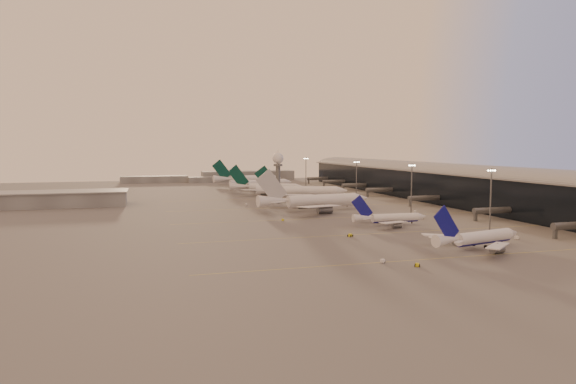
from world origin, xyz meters
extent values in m
plane|color=#605D5D|center=(0.00, 0.00, 0.00)|extent=(700.00, 700.00, 0.00)
cube|color=gold|center=(30.00, -35.00, 0.01)|extent=(180.00, 0.25, 0.02)
cube|color=gold|center=(30.00, 10.00, 0.01)|extent=(180.00, 0.25, 0.02)
cube|color=gold|center=(30.00, 55.00, 0.01)|extent=(180.00, 0.25, 0.02)
cube|color=gold|center=(30.00, 100.00, 0.01)|extent=(180.00, 0.25, 0.02)
cube|color=gold|center=(30.00, 150.00, 0.01)|extent=(180.00, 0.25, 0.02)
cube|color=black|center=(108.00, 110.00, 9.00)|extent=(36.00, 360.00, 18.00)
cylinder|color=gray|center=(108.00, 110.00, 18.00)|extent=(10.08, 360.00, 10.08)
cube|color=gray|center=(108.00, 110.00, 18.20)|extent=(40.00, 362.00, 0.80)
cube|color=#575A5F|center=(72.00, -18.00, 2.20)|extent=(1.20, 1.20, 4.40)
cylinder|color=#575A5F|center=(82.00, 28.00, 4.50)|extent=(22.00, 2.80, 2.80)
cube|color=#575A5F|center=(72.00, 28.00, 2.20)|extent=(1.20, 1.20, 4.40)
cylinder|color=#575A5F|center=(82.00, 86.00, 4.50)|extent=(22.00, 2.80, 2.80)
cube|color=#575A5F|center=(72.00, 86.00, 2.20)|extent=(1.20, 1.20, 4.40)
cylinder|color=#575A5F|center=(82.00, 142.00, 4.50)|extent=(22.00, 2.80, 2.80)
cube|color=#575A5F|center=(72.00, 142.00, 2.20)|extent=(1.20, 1.20, 4.40)
cylinder|color=#575A5F|center=(82.00, 184.00, 4.50)|extent=(22.00, 2.80, 2.80)
cube|color=#575A5F|center=(72.00, 184.00, 2.20)|extent=(1.20, 1.20, 4.40)
cylinder|color=#575A5F|center=(82.00, 226.00, 4.50)|extent=(22.00, 2.80, 2.80)
cube|color=#575A5F|center=(72.00, 226.00, 2.20)|extent=(1.20, 1.20, 4.40)
cylinder|color=#575A5F|center=(82.00, 266.00, 4.50)|extent=(22.00, 2.80, 2.80)
cube|color=#575A5F|center=(72.00, 266.00, 2.20)|extent=(1.20, 1.20, 4.40)
cube|color=slate|center=(-120.00, 140.00, 4.00)|extent=(80.00, 25.00, 8.00)
cube|color=gray|center=(-120.00, 140.00, 8.20)|extent=(82.00, 27.00, 0.60)
cylinder|color=#575A5F|center=(5.00, 120.00, 11.00)|extent=(2.60, 2.60, 22.00)
cylinder|color=#575A5F|center=(5.00, 120.00, 22.50)|extent=(5.20, 5.20, 1.20)
sphere|color=white|center=(5.00, 120.00, 26.40)|extent=(6.40, 6.40, 6.40)
cylinder|color=#575A5F|center=(5.00, 120.00, 30.10)|extent=(0.16, 0.16, 2.00)
cylinder|color=#575A5F|center=(58.00, 0.00, 12.50)|extent=(0.56, 0.56, 25.00)
cube|color=#575A5F|center=(58.00, 0.00, 24.50)|extent=(3.60, 0.25, 0.25)
sphere|color=#FFEABF|center=(56.50, 0.00, 24.10)|extent=(0.56, 0.56, 0.56)
sphere|color=#FFEABF|center=(57.50, 0.00, 24.10)|extent=(0.56, 0.56, 0.56)
sphere|color=#FFEABF|center=(58.50, 0.00, 24.10)|extent=(0.56, 0.56, 0.56)
sphere|color=#FFEABF|center=(59.50, 0.00, 24.10)|extent=(0.56, 0.56, 0.56)
cylinder|color=#575A5F|center=(55.00, 55.00, 12.50)|extent=(0.56, 0.56, 25.00)
cube|color=#575A5F|center=(55.00, 55.00, 24.50)|extent=(3.60, 0.25, 0.25)
sphere|color=#FFEABF|center=(53.50, 55.00, 24.10)|extent=(0.56, 0.56, 0.56)
sphere|color=#FFEABF|center=(54.50, 55.00, 24.10)|extent=(0.56, 0.56, 0.56)
sphere|color=#FFEABF|center=(55.50, 55.00, 24.10)|extent=(0.56, 0.56, 0.56)
sphere|color=#FFEABF|center=(56.50, 55.00, 24.10)|extent=(0.56, 0.56, 0.56)
cylinder|color=#575A5F|center=(50.00, 110.00, 12.50)|extent=(0.56, 0.56, 25.00)
cube|color=#575A5F|center=(50.00, 110.00, 24.50)|extent=(3.60, 0.25, 0.25)
sphere|color=#FFEABF|center=(48.50, 110.00, 24.10)|extent=(0.56, 0.56, 0.56)
sphere|color=#FFEABF|center=(49.50, 110.00, 24.10)|extent=(0.56, 0.56, 0.56)
sphere|color=#FFEABF|center=(50.50, 110.00, 24.10)|extent=(0.56, 0.56, 0.56)
sphere|color=#FFEABF|center=(51.50, 110.00, 24.10)|extent=(0.56, 0.56, 0.56)
cylinder|color=#575A5F|center=(48.00, 200.00, 12.50)|extent=(0.56, 0.56, 25.00)
cube|color=#575A5F|center=(48.00, 200.00, 24.50)|extent=(3.60, 0.25, 0.25)
sphere|color=#FFEABF|center=(46.50, 200.00, 24.10)|extent=(0.56, 0.56, 0.56)
sphere|color=#FFEABF|center=(47.50, 200.00, 24.10)|extent=(0.56, 0.56, 0.56)
sphere|color=#FFEABF|center=(48.50, 200.00, 24.10)|extent=(0.56, 0.56, 0.56)
sphere|color=#FFEABF|center=(49.50, 200.00, 24.10)|extent=(0.56, 0.56, 0.56)
cube|color=slate|center=(-60.00, 320.00, 3.00)|extent=(60.00, 18.00, 6.00)
cube|color=slate|center=(30.00, 330.00, 4.50)|extent=(90.00, 20.00, 9.00)
cube|color=slate|center=(-10.00, 310.00, 2.50)|extent=(40.00, 15.00, 5.00)
cylinder|color=white|center=(36.05, -25.76, 3.29)|extent=(23.97, 9.51, 4.03)
cylinder|color=navy|center=(36.05, -25.76, 2.38)|extent=(23.25, 8.30, 2.90)
cone|color=white|center=(49.78, -22.43, 3.29)|extent=(5.41, 5.00, 4.03)
cone|color=white|center=(19.71, -29.73, 3.79)|extent=(10.61, 6.26, 4.03)
cube|color=white|center=(32.73, -36.78, 2.58)|extent=(15.44, 14.35, 1.27)
cylinder|color=slate|center=(34.99, -33.82, 0.74)|extent=(5.07, 3.63, 2.62)
cube|color=slate|center=(34.99, -33.82, 1.88)|extent=(0.37, 0.33, 1.61)
cube|color=white|center=(28.05, -17.49, 2.58)|extent=(17.59, 8.10, 1.27)
cylinder|color=slate|center=(31.41, -19.09, 0.74)|extent=(5.07, 3.63, 2.62)
cube|color=slate|center=(31.41, -19.09, 1.88)|extent=(0.37, 0.33, 1.61)
cube|color=navy|center=(19.22, -29.84, 8.78)|extent=(10.84, 2.97, 12.02)
cube|color=white|center=(20.82, -34.17, 3.90)|extent=(4.63, 4.25, 0.27)
cube|color=white|center=(18.66, -25.26, 3.90)|extent=(4.85, 2.66, 0.27)
cylinder|color=black|center=(44.79, -23.64, 0.53)|extent=(0.53, 0.53, 1.06)
cylinder|color=black|center=(33.64, -23.94, 0.58)|extent=(1.26, 0.79, 1.17)
cylinder|color=black|center=(34.74, -28.48, 0.58)|extent=(1.26, 0.79, 1.17)
cylinder|color=white|center=(31.37, 26.46, 2.87)|extent=(20.72, 4.00, 3.51)
cylinder|color=navy|center=(31.37, 26.46, 2.08)|extent=(20.28, 3.00, 2.53)
cone|color=white|center=(43.69, 26.17, 2.87)|extent=(4.08, 3.61, 3.51)
cone|color=white|center=(16.73, 26.81, 3.31)|extent=(8.74, 3.72, 3.51)
cube|color=white|center=(26.10, 17.94, 2.25)|extent=(14.90, 9.79, 1.10)
cylinder|color=slate|center=(28.66, 19.92, 0.65)|extent=(4.05, 2.38, 2.28)
cube|color=slate|center=(28.66, 19.92, 1.64)|extent=(0.28, 0.24, 1.41)
cube|color=white|center=(26.51, 35.23, 2.25)|extent=(14.71, 10.33, 1.10)
cylinder|color=slate|center=(28.97, 33.12, 0.65)|extent=(4.05, 2.38, 2.28)
cube|color=slate|center=(28.97, 33.12, 1.64)|extent=(0.28, 0.24, 1.41)
cube|color=navy|center=(16.29, 26.82, 7.65)|extent=(9.65, 0.55, 10.47)
cube|color=white|center=(16.66, 22.81, 3.39)|extent=(4.26, 3.03, 0.23)
cube|color=white|center=(16.85, 30.80, 3.39)|extent=(4.24, 3.17, 0.23)
cylinder|color=black|center=(39.21, 26.28, 0.46)|extent=(0.46, 0.46, 0.92)
cylinder|color=black|center=(29.75, 28.54, 0.51)|extent=(1.03, 0.49, 1.02)
cylinder|color=black|center=(29.66, 24.47, 0.51)|extent=(1.03, 0.49, 1.02)
cylinder|color=white|center=(18.98, 82.65, 4.18)|extent=(39.03, 10.36, 6.03)
cylinder|color=white|center=(18.98, 82.65, 2.83)|extent=(38.07, 8.59, 4.34)
cone|color=white|center=(41.86, 85.25, 4.18)|extent=(8.10, 6.84, 6.03)
cone|color=white|center=(-8.23, 79.55, 4.94)|extent=(16.76, 7.82, 6.03)
cube|color=white|center=(11.44, 65.64, 3.13)|extent=(26.46, 20.98, 1.79)
cylinder|color=slate|center=(15.65, 69.93, 0.68)|extent=(7.86, 4.74, 3.92)
cube|color=slate|center=(15.65, 69.93, 2.07)|extent=(0.32, 0.27, 2.41)
cube|color=white|center=(7.81, 97.53, 3.13)|extent=(28.12, 16.13, 1.79)
cylinder|color=slate|center=(12.88, 94.28, 0.68)|extent=(7.86, 4.74, 3.92)
cube|color=slate|center=(12.88, 94.28, 2.07)|extent=(0.32, 0.27, 2.41)
cube|color=#B8BBC1|center=(-9.04, 79.46, 12.06)|extent=(16.65, 2.23, 17.90)
cube|color=white|center=(-7.71, 72.09, 5.09)|extent=(7.80, 6.38, 0.24)
cube|color=white|center=(-9.40, 86.93, 5.09)|extent=(7.98, 5.13, 0.24)
cylinder|color=black|center=(33.55, 84.30, 0.49)|extent=(0.49, 0.49, 0.97)
cylinder|color=black|center=(15.64, 84.42, 0.53)|extent=(1.12, 0.60, 1.07)
cylinder|color=black|center=(16.13, 80.17, 0.53)|extent=(1.12, 0.60, 1.07)
cylinder|color=white|center=(29.88, 139.35, 4.08)|extent=(36.14, 13.90, 5.77)
cylinder|color=white|center=(29.88, 139.35, 2.78)|extent=(35.07, 12.16, 4.16)
cone|color=white|center=(50.66, 134.41, 4.08)|extent=(8.07, 7.22, 5.77)
cone|color=white|center=(5.18, 145.23, 4.80)|extent=(15.93, 9.09, 5.77)
cube|color=white|center=(17.82, 126.75, 3.07)|extent=(26.66, 12.38, 1.71)
cylinder|color=slate|center=(22.91, 129.20, 0.70)|extent=(7.61, 5.25, 3.75)
cube|color=slate|center=(22.91, 129.20, 2.06)|extent=(0.35, 0.31, 2.31)
cube|color=white|center=(24.79, 156.03, 3.07)|extent=(23.47, 21.69, 1.71)
cylinder|color=slate|center=(28.23, 151.56, 0.70)|extent=(7.61, 5.25, 3.75)
cube|color=slate|center=(28.23, 151.56, 2.06)|extent=(0.35, 0.31, 2.31)
cube|color=#07352F|center=(4.45, 145.40, 11.69)|extent=(15.52, 4.01, 17.08)
cube|color=white|center=(3.33, 138.55, 4.95)|extent=(7.33, 4.05, 0.25)
cube|color=white|center=(6.54, 152.02, 4.95)|extent=(7.00, 6.40, 0.25)
cylinder|color=black|center=(43.11, 136.20, 0.50)|extent=(0.50, 0.50, 0.99)
cylinder|color=black|center=(27.58, 142.15, 0.55)|extent=(1.18, 0.74, 1.09)
cylinder|color=black|center=(26.57, 137.89, 0.55)|extent=(1.18, 0.74, 1.09)
cylinder|color=white|center=(16.87, 179.71, 3.69)|extent=(32.35, 15.42, 5.23)
cylinder|color=white|center=(16.87, 179.71, 2.52)|extent=(31.27, 13.83, 3.76)
cone|color=white|center=(35.17, 173.45, 3.69)|extent=(7.62, 6.97, 5.23)
cone|color=white|center=(-4.89, 187.14, 4.35)|extent=(14.55, 9.34, 5.23)
cube|color=white|center=(4.91, 169.39, 2.78)|extent=(24.09, 9.12, 1.55)
cylinder|color=slate|center=(9.70, 171.16, 0.63)|extent=(7.03, 5.24, 3.40)
cube|color=slate|center=(9.70, 171.16, 1.87)|extent=(0.33, 0.30, 2.09)
cube|color=white|center=(13.72, 195.19, 2.78)|extent=(20.06, 20.90, 1.55)
cylinder|color=slate|center=(16.43, 190.86, 0.63)|extent=(7.03, 5.24, 3.40)
cube|color=slate|center=(16.43, 190.86, 1.87)|extent=(0.33, 0.30, 2.09)
cube|color=#07352F|center=(-5.53, 187.36, 10.59)|extent=(13.71, 4.95, 15.47)
cube|color=white|center=(-7.13, 181.28, 4.48)|extent=(6.52, 3.11, 0.23)
cube|color=white|center=(-3.08, 193.15, 4.48)|extent=(6.10, 6.09, 0.23)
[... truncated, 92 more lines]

